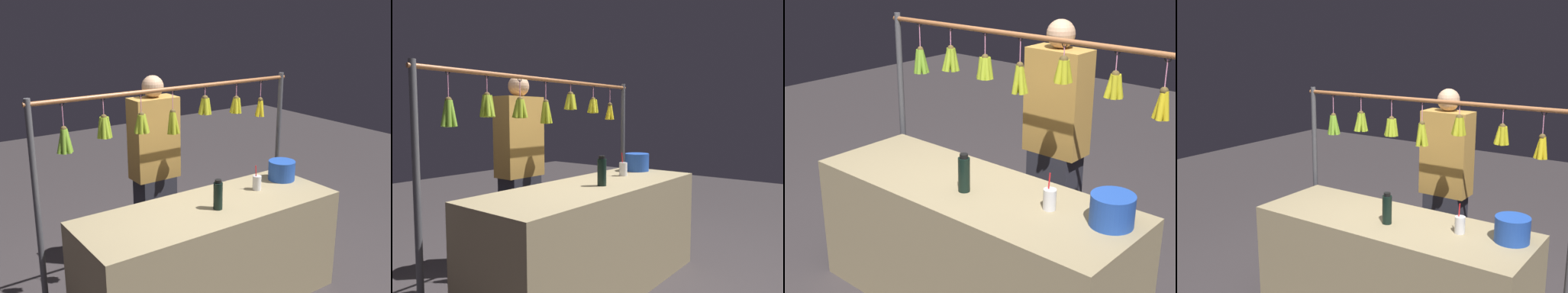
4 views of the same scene
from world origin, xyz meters
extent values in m
cube|color=tan|center=(0.00, 0.00, 0.42)|extent=(2.05, 0.73, 0.84)
cylinder|color=#4C4C51|center=(1.14, -0.47, 0.85)|extent=(0.04, 0.04, 1.70)
cylinder|color=#9E6038|center=(0.00, -0.47, 1.66)|extent=(2.35, 0.03, 0.03)
torus|color=black|center=(-0.90, -0.47, 1.64)|extent=(0.04, 0.01, 0.04)
cylinder|color=pink|center=(-0.90, -0.47, 1.56)|extent=(0.01, 0.01, 0.16)
sphere|color=brown|center=(-0.90, -0.47, 1.48)|extent=(0.04, 0.04, 0.04)
cylinder|color=yellow|center=(-0.88, -0.47, 1.40)|extent=(0.07, 0.04, 0.16)
cylinder|color=yellow|center=(-0.90, -0.46, 1.40)|extent=(0.03, 0.06, 0.16)
cylinder|color=yellow|center=(-0.92, -0.47, 1.40)|extent=(0.05, 0.04, 0.16)
cylinder|color=yellow|center=(-0.90, -0.49, 1.40)|extent=(0.04, 0.07, 0.16)
torus|color=black|center=(-0.62, -0.47, 1.64)|extent=(0.04, 0.01, 0.04)
cylinder|color=pink|center=(-0.62, -0.47, 1.58)|extent=(0.01, 0.01, 0.12)
sphere|color=brown|center=(-0.62, -0.47, 1.52)|extent=(0.05, 0.05, 0.05)
cylinder|color=gold|center=(-0.59, -0.47, 1.46)|extent=(0.07, 0.03, 0.13)
cylinder|color=gold|center=(-0.60, -0.45, 1.46)|extent=(0.06, 0.06, 0.14)
cylinder|color=gold|center=(-0.63, -0.45, 1.46)|extent=(0.04, 0.05, 0.14)
cylinder|color=gold|center=(-0.65, -0.47, 1.46)|extent=(0.05, 0.04, 0.13)
cylinder|color=gold|center=(-0.63, -0.49, 1.46)|extent=(0.05, 0.05, 0.14)
cylinder|color=gold|center=(-0.61, -0.49, 1.46)|extent=(0.05, 0.06, 0.14)
torus|color=black|center=(-0.29, -0.47, 1.64)|extent=(0.04, 0.01, 0.04)
cylinder|color=pink|center=(-0.29, -0.47, 1.60)|extent=(0.01, 0.01, 0.09)
sphere|color=brown|center=(-0.29, -0.47, 1.55)|extent=(0.05, 0.05, 0.05)
cylinder|color=gold|center=(-0.26, -0.47, 1.49)|extent=(0.07, 0.04, 0.14)
cylinder|color=gold|center=(-0.28, -0.45, 1.49)|extent=(0.05, 0.07, 0.14)
cylinder|color=gold|center=(-0.31, -0.46, 1.49)|extent=(0.06, 0.05, 0.14)
cylinder|color=gold|center=(-0.31, -0.49, 1.49)|extent=(0.06, 0.06, 0.14)
cylinder|color=gold|center=(-0.28, -0.50, 1.49)|extent=(0.05, 0.07, 0.14)
torus|color=black|center=(0.03, -0.47, 1.64)|extent=(0.04, 0.01, 0.04)
cylinder|color=pink|center=(0.03, -0.47, 1.56)|extent=(0.01, 0.01, 0.16)
sphere|color=brown|center=(0.03, -0.47, 1.48)|extent=(0.05, 0.05, 0.05)
cylinder|color=#AAB625|center=(0.05, -0.47, 1.39)|extent=(0.06, 0.04, 0.18)
cylinder|color=#AAB625|center=(0.03, -0.45, 1.39)|extent=(0.05, 0.06, 0.18)
cylinder|color=#AAB625|center=(0.01, -0.46, 1.39)|extent=(0.07, 0.05, 0.18)
cylinder|color=#AAB625|center=(0.01, -0.49, 1.39)|extent=(0.06, 0.05, 0.18)
cylinder|color=#AAB625|center=(0.03, -0.49, 1.39)|extent=(0.04, 0.06, 0.18)
torus|color=black|center=(0.31, -0.47, 1.64)|extent=(0.04, 0.01, 0.04)
cylinder|color=pink|center=(0.31, -0.47, 1.57)|extent=(0.01, 0.01, 0.15)
sphere|color=brown|center=(0.31, -0.47, 1.49)|extent=(0.04, 0.04, 0.04)
cylinder|color=#9AB127|center=(0.34, -0.47, 1.42)|extent=(0.07, 0.04, 0.15)
cylinder|color=#9AB127|center=(0.33, -0.45, 1.42)|extent=(0.04, 0.05, 0.15)
cylinder|color=#9AB127|center=(0.30, -0.45, 1.42)|extent=(0.05, 0.06, 0.15)
cylinder|color=#9AB127|center=(0.28, -0.46, 1.42)|extent=(0.06, 0.05, 0.15)
cylinder|color=#9AB127|center=(0.28, -0.49, 1.42)|extent=(0.05, 0.04, 0.15)
cylinder|color=#9AB127|center=(0.30, -0.50, 1.42)|extent=(0.04, 0.06, 0.15)
cylinder|color=#9AB127|center=(0.33, -0.50, 1.42)|extent=(0.06, 0.06, 0.15)
torus|color=black|center=(0.61, -0.47, 1.64)|extent=(0.04, 0.01, 0.04)
cylinder|color=pink|center=(0.61, -0.47, 1.58)|extent=(0.01, 0.01, 0.13)
sphere|color=brown|center=(0.61, -0.47, 1.51)|extent=(0.04, 0.04, 0.04)
cylinder|color=#8EAD28|center=(0.64, -0.47, 1.43)|extent=(0.06, 0.03, 0.16)
cylinder|color=#8EAD28|center=(0.63, -0.45, 1.43)|extent=(0.05, 0.07, 0.16)
cylinder|color=#8EAD28|center=(0.61, -0.44, 1.43)|extent=(0.04, 0.07, 0.16)
cylinder|color=#8EAD28|center=(0.59, -0.46, 1.43)|extent=(0.05, 0.04, 0.16)
cylinder|color=#8EAD28|center=(0.59, -0.49, 1.43)|extent=(0.06, 0.05, 0.16)
cylinder|color=#8EAD28|center=(0.61, -0.50, 1.43)|extent=(0.04, 0.07, 0.16)
cylinder|color=#8EAD28|center=(0.63, -0.50, 1.43)|extent=(0.05, 0.06, 0.16)
torus|color=black|center=(0.92, -0.47, 1.64)|extent=(0.04, 0.02, 0.04)
cylinder|color=pink|center=(0.92, -0.47, 1.55)|extent=(0.01, 0.01, 0.18)
sphere|color=brown|center=(0.92, -0.47, 1.47)|extent=(0.04, 0.04, 0.04)
cylinder|color=#71A32C|center=(0.94, -0.47, 1.38)|extent=(0.08, 0.04, 0.18)
cylinder|color=#71A32C|center=(0.93, -0.45, 1.38)|extent=(0.05, 0.05, 0.18)
cylinder|color=#71A32C|center=(0.90, -0.45, 1.38)|extent=(0.05, 0.06, 0.18)
cylinder|color=#71A32C|center=(0.89, -0.47, 1.38)|extent=(0.06, 0.04, 0.18)
cylinder|color=#71A32C|center=(0.90, -0.49, 1.38)|extent=(0.06, 0.07, 0.18)
cylinder|color=#71A32C|center=(0.93, -0.50, 1.38)|extent=(0.05, 0.07, 0.18)
cylinder|color=black|center=(-0.01, 0.07, 0.94)|extent=(0.07, 0.07, 0.20)
cylinder|color=black|center=(-0.01, 0.07, 1.05)|extent=(0.05, 0.05, 0.02)
cylinder|color=#234DB4|center=(-0.85, -0.12, 0.92)|extent=(0.23, 0.23, 0.17)
cylinder|color=silver|center=(-0.51, -0.06, 0.90)|extent=(0.07, 0.07, 0.12)
cylinder|color=red|center=(-0.50, -0.06, 0.94)|extent=(0.01, 0.03, 0.21)
cube|color=#2D2D38|center=(-0.01, -0.85, 0.41)|extent=(0.33, 0.22, 0.82)
cube|color=#BF8C3F|center=(-0.01, -0.85, 1.18)|extent=(0.41, 0.22, 0.72)
sphere|color=tan|center=(-0.01, -0.85, 1.63)|extent=(0.19, 0.19, 0.19)
camera|label=1|loc=(2.03, 2.69, 2.26)|focal=44.57mm
camera|label=2|loc=(2.29, 1.74, 1.37)|focal=34.82mm
camera|label=3|loc=(-2.07, 2.26, 2.22)|focal=52.57mm
camera|label=4|loc=(-1.82, 2.85, 2.12)|focal=45.32mm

